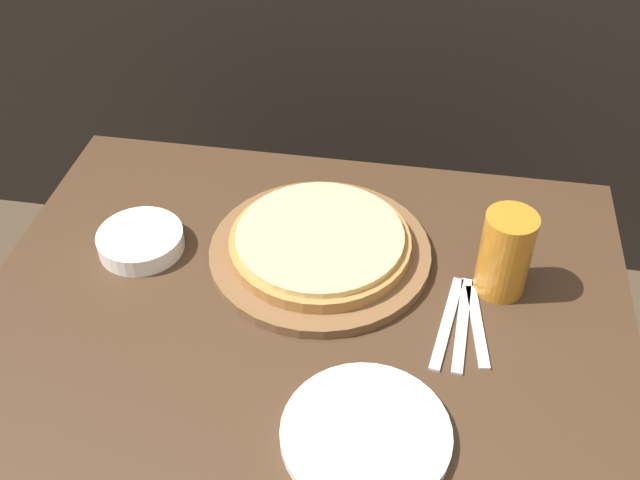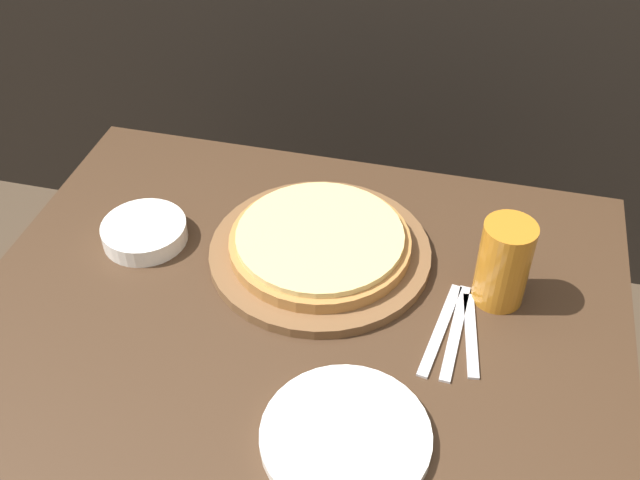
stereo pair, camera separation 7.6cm
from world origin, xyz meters
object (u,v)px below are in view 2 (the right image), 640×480
at_px(dinner_plate, 346,436).
at_px(dinner_knife, 456,331).
at_px(pizza_on_board, 320,246).
at_px(spoon, 471,333).
at_px(fork, 441,328).
at_px(side_bowl, 145,232).
at_px(beer_glass, 504,260).

height_order(dinner_plate, dinner_knife, dinner_plate).
distance_m(pizza_on_board, spoon, 0.31).
height_order(dinner_plate, fork, dinner_plate).
relative_size(pizza_on_board, spoon, 2.21).
distance_m(side_bowl, fork, 0.58).
bearing_deg(dinner_knife, pizza_on_board, 154.58).
bearing_deg(beer_glass, side_bowl, -179.38).
height_order(fork, dinner_knife, same).
distance_m(pizza_on_board, fork, 0.27).
relative_size(dinner_plate, fork, 1.16).
height_order(beer_glass, fork, beer_glass).
xyz_separation_m(beer_glass, fork, (-0.08, -0.10, -0.08)).
xyz_separation_m(beer_glass, side_bowl, (-0.65, -0.01, -0.07)).
height_order(side_bowl, fork, side_bowl).
bearing_deg(pizza_on_board, dinner_knife, -25.42).
xyz_separation_m(dinner_plate, dinner_knife, (0.13, 0.25, -0.01)).
bearing_deg(side_bowl, fork, -9.17).
height_order(dinner_plate, spoon, dinner_plate).
bearing_deg(spoon, dinner_plate, -122.47).
bearing_deg(spoon, dinner_knife, 180.00).
relative_size(dinner_plate, dinner_knife, 1.16).
bearing_deg(dinner_knife, beer_glass, 58.80).
bearing_deg(side_bowl, spoon, -8.44).
distance_m(beer_glass, dinner_plate, 0.40).
height_order(pizza_on_board, dinner_plate, pizza_on_board).
relative_size(beer_glass, spoon, 0.87).
distance_m(pizza_on_board, beer_glass, 0.33).
xyz_separation_m(beer_glass, dinner_knife, (-0.06, -0.10, -0.08)).
height_order(beer_glass, dinner_knife, beer_glass).
bearing_deg(beer_glass, dinner_plate, -119.04).
bearing_deg(spoon, side_bowl, 171.56).
bearing_deg(pizza_on_board, dinner_plate, -70.69).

